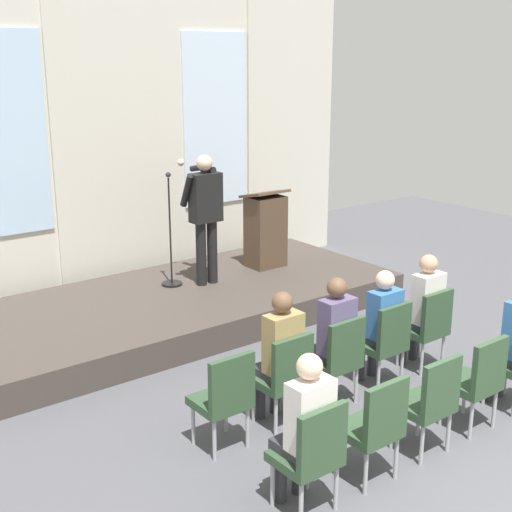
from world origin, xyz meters
TOP-DOWN VIEW (x-y plane):
  - rear_partition at (0.03, 6.82)m, footprint 8.15×0.14m
  - stage_platform at (0.00, 5.27)m, footprint 5.97×2.52m
  - speaker at (0.51, 5.39)m, footprint 0.50×0.69m
  - mic_stand at (0.10, 5.62)m, footprint 0.28×0.28m
  - lectern at (1.66, 5.53)m, footprint 0.60×0.48m
  - chair_r0_c0 at (-1.37, 2.26)m, footprint 0.46×0.44m
  - chair_r0_c1 at (-0.69, 2.26)m, footprint 0.46×0.44m
  - audience_r0_c1 at (-0.69, 2.34)m, footprint 0.36×0.39m
  - chair_r0_c2 at (0.00, 2.26)m, footprint 0.46×0.44m
  - audience_r0_c2 at (0.00, 2.34)m, footprint 0.36×0.39m
  - chair_r0_c3 at (0.69, 2.26)m, footprint 0.46×0.44m
  - audience_r0_c3 at (0.69, 2.35)m, footprint 0.36×0.39m
  - chair_r0_c4 at (1.37, 2.26)m, footprint 0.46×0.44m
  - audience_r0_c4 at (1.37, 2.35)m, footprint 0.36×0.39m
  - chair_r1_c0 at (-1.37, 1.12)m, footprint 0.46×0.44m
  - audience_r1_c0 at (-1.37, 1.20)m, footprint 0.36×0.39m
  - chair_r1_c1 at (-0.69, 1.12)m, footprint 0.46×0.44m
  - chair_r1_c2 at (0.00, 1.12)m, footprint 0.46×0.44m
  - chair_r1_c3 at (0.69, 1.12)m, footprint 0.46×0.44m

SIDE VIEW (x-z plane):
  - stage_platform at x=0.00m, z-range 0.00..0.36m
  - chair_r0_c0 at x=-1.37m, z-range 0.06..1.00m
  - chair_r0_c1 at x=-0.69m, z-range 0.06..1.00m
  - chair_r0_c2 at x=0.00m, z-range 0.06..1.00m
  - chair_r0_c3 at x=0.69m, z-range 0.06..1.00m
  - chair_r0_c4 at x=1.37m, z-range 0.06..1.00m
  - chair_r1_c0 at x=-1.37m, z-range 0.06..1.00m
  - chair_r1_c1 at x=-0.69m, z-range 0.06..1.00m
  - chair_r1_c2 at x=0.00m, z-range 0.06..1.00m
  - chair_r1_c3 at x=0.69m, z-range 0.06..1.00m
  - mic_stand at x=0.10m, z-range -0.08..1.48m
  - audience_r0_c3 at x=0.69m, z-range 0.07..1.35m
  - audience_r1_c0 at x=-1.37m, z-range 0.07..1.39m
  - audience_r0_c4 at x=1.37m, z-range 0.07..1.40m
  - audience_r0_c2 at x=0.00m, z-range 0.07..1.41m
  - audience_r0_c1 at x=-0.69m, z-range 0.07..1.41m
  - lectern at x=1.66m, z-range 0.34..1.50m
  - speaker at x=0.51m, z-range 0.51..2.28m
  - rear_partition at x=0.03m, z-range 0.01..4.44m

